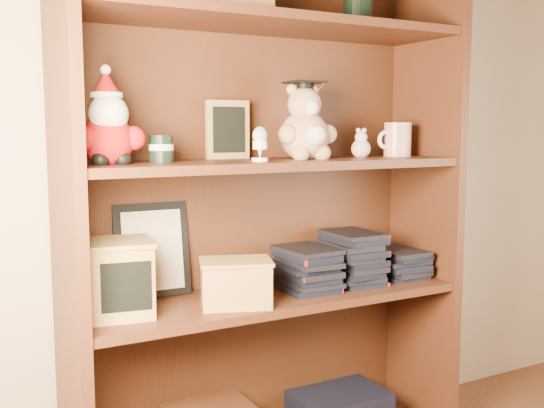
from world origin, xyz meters
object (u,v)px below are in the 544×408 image
(teacher_mug, at_px, (397,140))
(bookcase, at_px, (263,216))
(treats_box, at_px, (117,278))
(grad_teddy_bear, at_px, (306,129))

(teacher_mug, bearing_deg, bookcase, 173.79)
(bookcase, height_order, teacher_mug, bookcase)
(bookcase, bearing_deg, treats_box, -173.63)
(treats_box, bearing_deg, bookcase, 6.37)
(bookcase, distance_m, teacher_mug, 0.52)
(grad_teddy_bear, relative_size, teacher_mug, 1.92)
(bookcase, xyz_separation_m, teacher_mug, (0.47, -0.05, 0.23))
(grad_teddy_bear, height_order, teacher_mug, grad_teddy_bear)
(bookcase, relative_size, treats_box, 7.61)
(bookcase, bearing_deg, grad_teddy_bear, -27.23)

